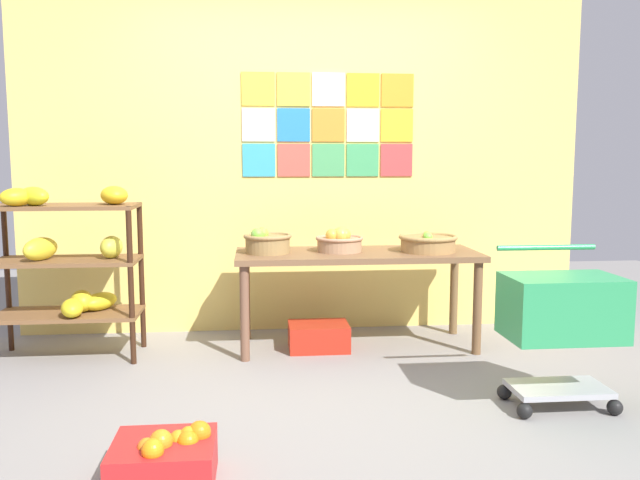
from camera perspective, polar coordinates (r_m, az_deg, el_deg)
ground at (r=3.65m, az=0.46°, el=-13.81°), size 9.05×9.05×0.00m
back_wall_with_art at (r=4.96m, az=-1.40°, el=8.30°), size 4.23×0.07×2.81m
banana_shelf_unit at (r=4.53m, az=-21.03°, el=-1.43°), size 0.92×0.47×1.13m
display_table at (r=4.51m, az=3.26°, el=-2.02°), size 1.66×0.64×0.67m
fruit_basket_back_left at (r=4.50m, az=1.71°, el=-0.15°), size 0.33×0.33×0.17m
fruit_basket_centre at (r=4.55m, az=9.40°, el=-0.20°), size 0.40×0.40×0.14m
fruit_basket_right at (r=4.43m, az=-4.69°, el=-0.14°), size 0.33×0.33×0.18m
produce_crate_under_table at (r=4.53m, az=-0.12°, el=-8.41°), size 0.41×0.31×0.18m
orange_crate_foreground at (r=2.83m, az=-13.34°, el=-18.15°), size 0.41×0.36×0.24m
shopping_cart at (r=3.63m, az=20.33°, el=-6.07°), size 0.58×0.42×0.84m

